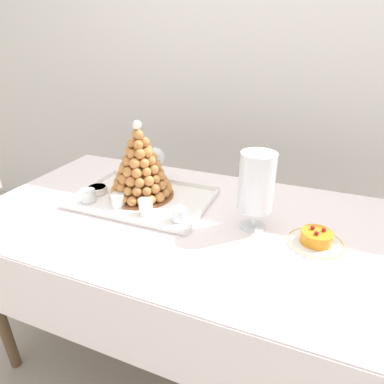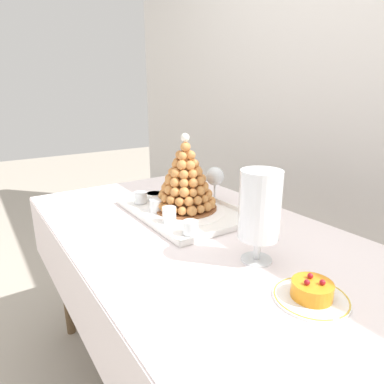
{
  "view_description": "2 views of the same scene",
  "coord_description": "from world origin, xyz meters",
  "px_view_note": "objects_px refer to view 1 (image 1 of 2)",
  "views": [
    {
      "loc": [
        0.35,
        -0.97,
        1.35
      ],
      "look_at": [
        -0.04,
        0.01,
        0.84
      ],
      "focal_mm": 30.44,
      "sensor_mm": 36.0,
      "label": 1
    },
    {
      "loc": [
        0.8,
        -0.63,
        1.22
      ],
      "look_at": [
        -0.11,
        -0.01,
        0.89
      ],
      "focal_mm": 30.77,
      "sensor_mm": 36.0,
      "label": 2
    }
  ],
  "objects_px": {
    "creme_brulee_ramekin": "(97,189)",
    "fruit_tart_plate": "(316,240)",
    "serving_tray": "(144,199)",
    "wine_glass": "(155,157)",
    "croquembouche": "(140,168)",
    "dessert_cup_mid_right": "(179,215)",
    "dessert_cup_mid_left": "(118,201)",
    "macaron_goblet": "(257,184)",
    "dessert_cup_centre": "(146,208)",
    "dessert_cup_left": "(88,196)"
  },
  "relations": [
    {
      "from": "creme_brulee_ramekin",
      "to": "fruit_tart_plate",
      "type": "relative_size",
      "value": 0.45
    },
    {
      "from": "serving_tray",
      "to": "wine_glass",
      "type": "xyz_separation_m",
      "value": [
        -0.04,
        0.2,
        0.11
      ]
    },
    {
      "from": "croquembouche",
      "to": "dessert_cup_mid_right",
      "type": "relative_size",
      "value": 5.76
    },
    {
      "from": "dessert_cup_mid_left",
      "to": "macaron_goblet",
      "type": "xyz_separation_m",
      "value": [
        0.52,
        0.06,
        0.13
      ]
    },
    {
      "from": "serving_tray",
      "to": "creme_brulee_ramekin",
      "type": "distance_m",
      "value": 0.21
    },
    {
      "from": "serving_tray",
      "to": "dessert_cup_centre",
      "type": "relative_size",
      "value": 8.98
    },
    {
      "from": "dessert_cup_centre",
      "to": "creme_brulee_ramekin",
      "type": "xyz_separation_m",
      "value": [
        -0.28,
        0.09,
        -0.01
      ]
    },
    {
      "from": "croquembouche",
      "to": "dessert_cup_mid_left",
      "type": "relative_size",
      "value": 5.67
    },
    {
      "from": "dessert_cup_left",
      "to": "wine_glass",
      "type": "height_order",
      "value": "wine_glass"
    },
    {
      "from": "dessert_cup_left",
      "to": "dessert_cup_centre",
      "type": "bearing_deg",
      "value": -2.28
    },
    {
      "from": "dessert_cup_mid_right",
      "to": "macaron_goblet",
      "type": "distance_m",
      "value": 0.3
    },
    {
      "from": "croquembouche",
      "to": "creme_brulee_ramekin",
      "type": "distance_m",
      "value": 0.22
    },
    {
      "from": "dessert_cup_mid_left",
      "to": "wine_glass",
      "type": "xyz_separation_m",
      "value": [
        0.01,
        0.29,
        0.08
      ]
    },
    {
      "from": "serving_tray",
      "to": "wine_glass",
      "type": "height_order",
      "value": "wine_glass"
    },
    {
      "from": "dessert_cup_mid_right",
      "to": "wine_glass",
      "type": "height_order",
      "value": "wine_glass"
    },
    {
      "from": "dessert_cup_mid_left",
      "to": "dessert_cup_centre",
      "type": "bearing_deg",
      "value": -7.06
    },
    {
      "from": "dessert_cup_left",
      "to": "fruit_tart_plate",
      "type": "relative_size",
      "value": 0.32
    },
    {
      "from": "dessert_cup_centre",
      "to": "wine_glass",
      "type": "bearing_deg",
      "value": 111.02
    },
    {
      "from": "serving_tray",
      "to": "dessert_cup_centre",
      "type": "bearing_deg",
      "value": -56.51
    },
    {
      "from": "dessert_cup_left",
      "to": "macaron_goblet",
      "type": "distance_m",
      "value": 0.67
    },
    {
      "from": "serving_tray",
      "to": "dessert_cup_left",
      "type": "bearing_deg",
      "value": -152.69
    },
    {
      "from": "dessert_cup_centre",
      "to": "dessert_cup_mid_right",
      "type": "relative_size",
      "value": 1.09
    },
    {
      "from": "dessert_cup_left",
      "to": "dessert_cup_mid_right",
      "type": "bearing_deg",
      "value": -0.42
    },
    {
      "from": "dessert_cup_mid_left",
      "to": "macaron_goblet",
      "type": "bearing_deg",
      "value": 6.21
    },
    {
      "from": "fruit_tart_plate",
      "to": "wine_glass",
      "type": "distance_m",
      "value": 0.77
    },
    {
      "from": "croquembouche",
      "to": "dessert_cup_centre",
      "type": "relative_size",
      "value": 5.26
    },
    {
      "from": "dessert_cup_mid_left",
      "to": "wine_glass",
      "type": "height_order",
      "value": "wine_glass"
    },
    {
      "from": "macaron_goblet",
      "to": "dessert_cup_left",
      "type": "bearing_deg",
      "value": -174.6
    },
    {
      "from": "creme_brulee_ramekin",
      "to": "dessert_cup_mid_left",
      "type": "bearing_deg",
      "value": -25.48
    },
    {
      "from": "croquembouche",
      "to": "dessert_cup_mid_left",
      "type": "height_order",
      "value": "croquembouche"
    },
    {
      "from": "croquembouche",
      "to": "creme_brulee_ramekin",
      "type": "relative_size",
      "value": 3.85
    },
    {
      "from": "macaron_goblet",
      "to": "fruit_tart_plate",
      "type": "distance_m",
      "value": 0.26
    },
    {
      "from": "croquembouche",
      "to": "dessert_cup_mid_right",
      "type": "xyz_separation_m",
      "value": [
        0.22,
        -0.13,
        -0.1
      ]
    },
    {
      "from": "serving_tray",
      "to": "creme_brulee_ramekin",
      "type": "height_order",
      "value": "creme_brulee_ramekin"
    },
    {
      "from": "dessert_cup_mid_left",
      "to": "dessert_cup_mid_right",
      "type": "distance_m",
      "value": 0.26
    },
    {
      "from": "dessert_cup_centre",
      "to": "creme_brulee_ramekin",
      "type": "relative_size",
      "value": 0.73
    },
    {
      "from": "creme_brulee_ramekin",
      "to": "dessert_cup_mid_right",
      "type": "bearing_deg",
      "value": -11.08
    },
    {
      "from": "creme_brulee_ramekin",
      "to": "fruit_tart_plate",
      "type": "distance_m",
      "value": 0.88
    },
    {
      "from": "dessert_cup_left",
      "to": "dessert_cup_mid_left",
      "type": "bearing_deg",
      "value": 2.35
    },
    {
      "from": "dessert_cup_centre",
      "to": "croquembouche",
      "type": "bearing_deg",
      "value": 125.07
    },
    {
      "from": "dessert_cup_left",
      "to": "creme_brulee_ramekin",
      "type": "relative_size",
      "value": 0.72
    },
    {
      "from": "dessert_cup_centre",
      "to": "serving_tray",
      "type": "bearing_deg",
      "value": 123.49
    },
    {
      "from": "serving_tray",
      "to": "macaron_goblet",
      "type": "bearing_deg",
      "value": -4.85
    },
    {
      "from": "serving_tray",
      "to": "croquembouche",
      "type": "relative_size",
      "value": 1.71
    },
    {
      "from": "dessert_cup_mid_left",
      "to": "dessert_cup_centre",
      "type": "height_order",
      "value": "dessert_cup_centre"
    },
    {
      "from": "dessert_cup_left",
      "to": "fruit_tart_plate",
      "type": "xyz_separation_m",
      "value": [
        0.86,
        0.03,
        -0.01
      ]
    },
    {
      "from": "serving_tray",
      "to": "dessert_cup_mid_left",
      "type": "height_order",
      "value": "dessert_cup_mid_left"
    },
    {
      "from": "serving_tray",
      "to": "wine_glass",
      "type": "relative_size",
      "value": 3.36
    },
    {
      "from": "fruit_tart_plate",
      "to": "dessert_cup_left",
      "type": "bearing_deg",
      "value": -177.73
    },
    {
      "from": "serving_tray",
      "to": "dessert_cup_centre",
      "type": "height_order",
      "value": "dessert_cup_centre"
    }
  ]
}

